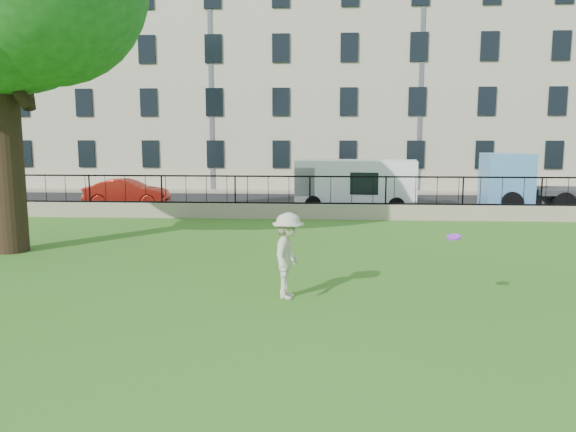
# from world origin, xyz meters

# --- Properties ---
(ground) EXTENTS (120.00, 120.00, 0.00)m
(ground) POSITION_xyz_m (0.00, 0.00, 0.00)
(ground) COLOR #346317
(ground) RESTS_ON ground
(retaining_wall) EXTENTS (50.00, 0.40, 0.60)m
(retaining_wall) POSITION_xyz_m (0.00, 12.00, 0.30)
(retaining_wall) COLOR gray
(retaining_wall) RESTS_ON ground
(iron_railing) EXTENTS (50.00, 0.05, 1.13)m
(iron_railing) POSITION_xyz_m (0.00, 12.00, 1.15)
(iron_railing) COLOR black
(iron_railing) RESTS_ON retaining_wall
(street) EXTENTS (60.00, 9.00, 0.01)m
(street) POSITION_xyz_m (0.00, 16.70, 0.01)
(street) COLOR black
(street) RESTS_ON ground
(sidewalk) EXTENTS (60.00, 1.40, 0.12)m
(sidewalk) POSITION_xyz_m (0.00, 21.90, 0.06)
(sidewalk) COLOR gray
(sidewalk) RESTS_ON ground
(building_row) EXTENTS (56.40, 10.40, 13.80)m
(building_row) POSITION_xyz_m (0.00, 27.57, 6.92)
(building_row) COLOR #BDB296
(building_row) RESTS_ON ground
(man) EXTENTS (0.83, 1.24, 1.78)m
(man) POSITION_xyz_m (-0.18, 1.02, 0.89)
(man) COLOR beige
(man) RESTS_ON ground
(frisbee) EXTENTS (0.27, 0.28, 0.12)m
(frisbee) POSITION_xyz_m (3.05, 0.61, 1.40)
(frisbee) COLOR #9927DD
(red_sedan) EXTENTS (3.93, 1.58, 1.27)m
(red_sedan) POSITION_xyz_m (-8.65, 15.40, 0.63)
(red_sedan) COLOR #A51E14
(red_sedan) RESTS_ON street
(white_van) EXTENTS (5.47, 2.64, 2.21)m
(white_van) POSITION_xyz_m (2.00, 14.93, 1.11)
(white_van) COLOR white
(white_van) RESTS_ON street
(blue_truck) EXTENTS (6.06, 2.34, 2.51)m
(blue_truck) POSITION_xyz_m (10.73, 15.37, 1.25)
(blue_truck) COLOR #5894D0
(blue_truck) RESTS_ON street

